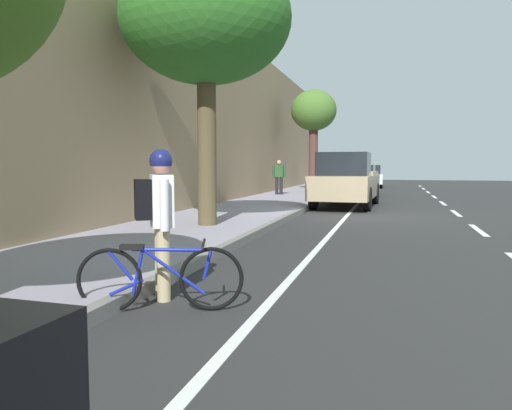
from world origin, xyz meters
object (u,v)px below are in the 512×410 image
Objects in this scene: parked_sedan_grey_second at (358,181)px; cyclist_with_backpack at (159,209)px; parked_sedan_white_nearest at (368,176)px; parked_pickup_tan_mid at (347,182)px; bicycle_at_curb at (160,277)px; street_tree_near_cyclist at (314,113)px; pedestrian_on_phone at (279,175)px; street_tree_mid_block at (206,20)px.

cyclist_with_backpack reaches higher than parked_sedan_grey_second.
parked_sedan_grey_second is (0.04, 9.90, 0.00)m from parked_sedan_white_nearest.
parked_sedan_white_nearest is 0.84× the size of parked_pickup_tan_mid.
bicycle_at_curb is at bearing 88.09° from parked_sedan_grey_second.
parked_pickup_tan_mid is (-0.03, 6.49, 0.15)m from parked_sedan_grey_second.
parked_sedan_grey_second is at bearing 89.80° from parked_sedan_white_nearest.
street_tree_near_cyclist is 3.33× the size of pedestrian_on_phone.
parked_sedan_white_nearest is 1.01× the size of parked_sedan_grey_second.
parked_pickup_tan_mid reaches higher than bicycle_at_curb.
pedestrian_on_phone is (1.01, 3.67, -3.17)m from street_tree_near_cyclist.
bicycle_at_curb is at bearing 88.65° from parked_sedan_white_nearest.
parked_sedan_white_nearest is 9.58m from street_tree_near_cyclist.
parked_sedan_white_nearest is 2.84× the size of pedestrian_on_phone.
street_tree_mid_block reaches higher than parked_pickup_tan_mid.
parked_sedan_grey_second is at bearing -91.91° from bicycle_at_curb.
parked_pickup_tan_mid is 5.38m from pedestrian_on_phone.
street_tree_near_cyclist is at bearing -90.00° from street_tree_mid_block.
street_tree_mid_block is 3.78× the size of pedestrian_on_phone.
street_tree_mid_block is (1.52, -5.43, 3.65)m from cyclist_with_backpack.
parked_sedan_grey_second is 20.05m from bicycle_at_curb.
street_tree_near_cyclist reaches higher than pedestrian_on_phone.
parked_sedan_white_nearest is 2.76× the size of bicycle_at_curb.
cyclist_with_backpack is 21.21m from street_tree_near_cyclist.
parked_pickup_tan_mid is 8.90m from street_tree_mid_block.
pedestrian_on_phone is at bearing -50.19° from parked_pickup_tan_mid.
bicycle_at_curb is 7.49m from street_tree_mid_block.
bicycle_at_curb is 0.31× the size of street_tree_near_cyclist.
bicycle_at_curb is (0.70, 29.94, -0.39)m from parked_sedan_white_nearest.
parked_pickup_tan_mid is at bearing 90.23° from parked_sedan_grey_second.
street_tree_near_cyclist is (1.52, -20.91, 3.19)m from cyclist_with_backpack.
street_tree_near_cyclist is at bearing -28.58° from parked_sedan_grey_second.
parked_sedan_white_nearest is 9.90m from parked_sedan_grey_second.
street_tree_mid_block reaches higher than parked_sedan_white_nearest.
street_tree_mid_block reaches higher than parked_sedan_grey_second.
street_tree_mid_block is (1.74, -5.87, 4.32)m from bicycle_at_curb.
parked_sedan_white_nearest is 2.66× the size of cyclist_with_backpack.
parked_sedan_white_nearest reaches higher than bicycle_at_curb.
street_tree_mid_block is (2.40, 14.17, 3.93)m from parked_sedan_grey_second.
street_tree_mid_block is at bearing 72.42° from parked_pickup_tan_mid.
parked_pickup_tan_mid reaches higher than cyclist_with_backpack.
parked_sedan_grey_second is 0.83× the size of parked_pickup_tan_mid.
street_tree_near_cyclist reaches higher than parked_pickup_tan_mid.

